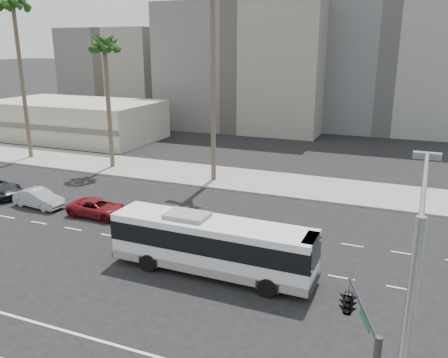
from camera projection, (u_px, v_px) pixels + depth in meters
The scene contains 13 objects.
ground at pixel (192, 251), 27.94m from camera, with size 700.00×700.00×0.00m, color black.
sidewalk_north at pixel (267, 182), 41.69m from camera, with size 120.00×7.00×0.15m, color gray.
commercial_low at pixel (76, 120), 61.25m from camera, with size 22.00×12.16×5.00m.
midrise_beige_west at pixel (250, 67), 69.77m from camera, with size 24.00×18.00×18.00m, color slate.
midrise_gray_center at pixel (394, 39), 67.59m from camera, with size 20.00×20.00×26.00m, color slate.
midrise_beige_far at pixel (125, 72), 84.09m from camera, with size 18.00×16.00×15.00m, color slate.
city_bus at pixel (212, 244), 24.78m from camera, with size 11.39×2.78×3.26m.
car_a at pixel (98, 208), 33.41m from camera, with size 4.63×2.13×1.29m, color maroon.
car_b at pixel (39, 198), 35.32m from camera, with size 4.29×1.50×1.41m, color #9EA1A5.
streetlight_corner at pixel (404, 349), 10.75m from camera, with size 0.74×4.29×9.17m.
traffic_signal at pixel (350, 309), 13.34m from camera, with size 2.57×3.56×5.57m.
palm_mid at pixel (104, 47), 43.67m from camera, with size 4.27×4.27×13.24m.
palm_far at pixel (13, 6), 46.58m from camera, with size 5.09×5.09×17.50m.
Camera 1 is at (11.54, -22.94, 12.03)m, focal length 36.67 mm.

